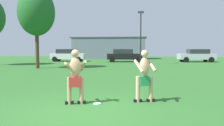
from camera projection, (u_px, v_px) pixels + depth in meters
name	position (u px, v px, depth m)	size (l,w,h in m)	color
ground_plane	(82.00, 111.00, 6.09)	(80.00, 80.00, 0.00)	#2D6628
player_near	(145.00, 75.00, 7.00)	(0.71, 0.62, 1.65)	black
player_in_red	(75.00, 75.00, 6.75)	(0.69, 0.65, 1.67)	black
frisbee	(97.00, 104.00, 6.80)	(0.24, 0.24, 0.03)	white
car_black_near_post	(124.00, 55.00, 27.71)	(4.46, 2.39, 1.58)	black
car_silver_mid_lot	(197.00, 55.00, 27.55)	(4.44, 2.33, 1.58)	silver
car_white_far_end	(68.00, 55.00, 28.81)	(4.40, 2.24, 1.58)	white
lamp_post	(141.00, 32.00, 22.70)	(0.60, 0.24, 5.45)	black
outbuilding_behind_lot	(109.00, 48.00, 36.11)	(11.91, 4.22, 3.45)	slate
tree_left_field	(36.00, 12.00, 18.59)	(3.06, 3.06, 6.71)	#4C3823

